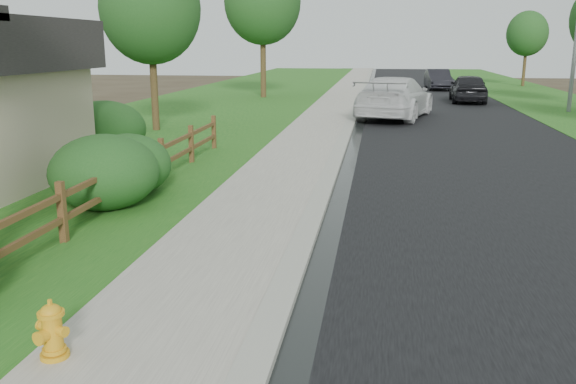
% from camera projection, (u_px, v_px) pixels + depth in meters
% --- Properties ---
extents(road, '(8.00, 90.00, 0.02)m').
position_uv_depth(road, '(429.00, 98.00, 37.78)').
color(road, black).
rests_on(road, ground).
extents(curb, '(0.40, 90.00, 0.12)m').
position_uv_depth(curb, '(361.00, 97.00, 38.37)').
color(curb, '#9B998D').
rests_on(curb, ground).
extents(wet_gutter, '(0.50, 90.00, 0.00)m').
position_uv_depth(wet_gutter, '(366.00, 97.00, 38.33)').
color(wet_gutter, black).
rests_on(wet_gutter, road).
extents(sidewalk, '(2.20, 90.00, 0.10)m').
position_uv_depth(sidewalk, '(340.00, 97.00, 38.56)').
color(sidewalk, gray).
rests_on(sidewalk, ground).
extents(grass_strip, '(1.60, 90.00, 0.06)m').
position_uv_depth(grass_strip, '(310.00, 96.00, 38.84)').
color(grass_strip, '#175017').
rests_on(grass_strip, ground).
extents(lawn_near, '(9.00, 90.00, 0.04)m').
position_uv_depth(lawn_near, '(231.00, 96.00, 39.59)').
color(lawn_near, '#175017').
rests_on(lawn_near, ground).
extents(verge_far, '(6.00, 90.00, 0.04)m').
position_uv_depth(verge_far, '(545.00, 100.00, 36.79)').
color(verge_far, '#175017').
rests_on(verge_far, ground).
extents(ranch_fence, '(0.12, 16.92, 1.10)m').
position_uv_depth(ranch_fence, '(94.00, 193.00, 11.34)').
color(ranch_fence, '#4C2D19').
rests_on(ranch_fence, ground).
extents(fire_hydrant, '(0.43, 0.35, 0.65)m').
position_uv_depth(fire_hydrant, '(52.00, 331.00, 6.36)').
color(fire_hydrant, orange).
rests_on(fire_hydrant, sidewalk).
extents(white_suv, '(4.04, 6.87, 1.87)m').
position_uv_depth(white_suv, '(395.00, 97.00, 27.45)').
color(white_suv, silver).
rests_on(white_suv, road).
extents(dark_car_mid, '(2.15, 4.86, 1.63)m').
position_uv_depth(dark_car_mid, '(468.00, 88.00, 35.05)').
color(dark_car_mid, black).
rests_on(dark_car_mid, road).
extents(dark_car_far, '(1.79, 4.55, 1.47)m').
position_uv_depth(dark_car_far, '(438.00, 79.00, 44.75)').
color(dark_car_far, black).
rests_on(dark_car_far, road).
extents(shrub_b, '(2.87, 2.87, 1.55)m').
position_uv_depth(shrub_b, '(104.00, 172.00, 12.40)').
color(shrub_b, '#1D4C1B').
rests_on(shrub_b, ground).
extents(shrub_c, '(2.21, 2.21, 1.39)m').
position_uv_depth(shrub_c, '(128.00, 165.00, 13.55)').
color(shrub_c, '#1D4C1B').
rests_on(shrub_c, ground).
extents(shrub_d, '(3.22, 3.22, 1.68)m').
position_uv_depth(shrub_d, '(104.00, 129.00, 18.14)').
color(shrub_d, '#1D4C1B').
rests_on(shrub_d, ground).
extents(tree_near_left, '(3.76, 3.76, 6.67)m').
position_uv_depth(tree_near_left, '(150.00, 9.00, 22.72)').
color(tree_near_left, '#372516').
rests_on(tree_near_left, ground).
extents(tree_mid_left, '(4.67, 4.67, 8.35)m').
position_uv_depth(tree_mid_left, '(263.00, 2.00, 36.90)').
color(tree_mid_left, '#372516').
rests_on(tree_mid_left, ground).
extents(tree_far_right, '(3.15, 3.15, 5.81)m').
position_uv_depth(tree_far_right, '(527.00, 34.00, 47.36)').
color(tree_far_right, '#372516').
rests_on(tree_far_right, ground).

